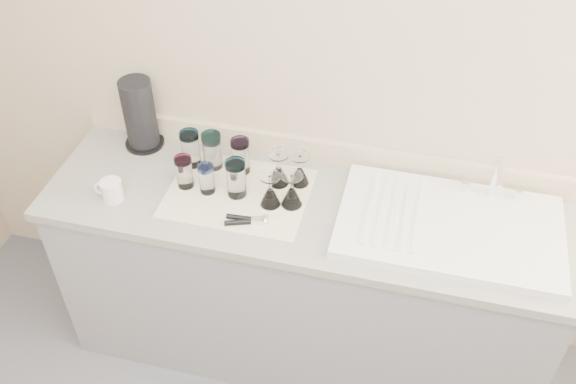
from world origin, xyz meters
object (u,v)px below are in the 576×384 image
(can_opener, at_px, (247,220))
(paper_towel_roll, at_px, (140,115))
(tumbler_cyan, at_px, (212,150))
(tumbler_purple, at_px, (241,156))
(tumbler_extra, at_px, (213,152))
(tumbler_teal, at_px, (191,148))
(tumbler_blue, at_px, (207,179))
(goblet_back_left, at_px, (278,173))
(goblet_front_left, at_px, (270,194))
(goblet_front_right, at_px, (292,194))
(goblet_back_right, at_px, (300,174))
(sink_unit, at_px, (450,226))
(white_mug, at_px, (111,190))
(tumbler_lavender, at_px, (236,178))
(tumbler_magenta, at_px, (184,172))

(can_opener, bearing_deg, paper_towel_roll, 147.61)
(tumbler_cyan, relative_size, tumbler_purple, 1.04)
(tumbler_extra, relative_size, paper_towel_roll, 0.45)
(tumbler_teal, bearing_deg, tumbler_blue, -50.62)
(paper_towel_roll, bearing_deg, can_opener, -32.39)
(goblet_back_left, bearing_deg, tumbler_cyan, 172.95)
(goblet_front_left, distance_m, goblet_front_right, 0.08)
(tumbler_purple, relative_size, goblet_back_left, 1.03)
(goblet_back_right, bearing_deg, can_opener, -117.41)
(goblet_front_left, bearing_deg, sink_unit, 3.02)
(tumbler_blue, height_order, can_opener, tumbler_blue)
(sink_unit, bearing_deg, can_opener, -168.12)
(white_mug, bearing_deg, tumbler_extra, 41.29)
(tumbler_cyan, bearing_deg, tumbler_extra, 75.16)
(tumbler_purple, bearing_deg, sink_unit, -8.52)
(tumbler_cyan, bearing_deg, tumbler_lavender, -43.87)
(tumbler_cyan, bearing_deg, goblet_back_right, -2.40)
(goblet_front_right, distance_m, paper_towel_roll, 0.75)
(tumbler_blue, xyz_separation_m, white_mug, (-0.35, -0.12, -0.03))
(goblet_front_right, relative_size, white_mug, 1.23)
(tumbler_magenta, bearing_deg, goblet_back_left, 16.63)
(tumbler_extra, bearing_deg, paper_towel_roll, 167.96)
(tumbler_lavender, height_order, goblet_front_left, tumbler_lavender)
(sink_unit, relative_size, goblet_back_left, 5.55)
(tumbler_cyan, distance_m, goblet_front_right, 0.40)
(tumbler_lavender, relative_size, goblet_front_left, 1.11)
(sink_unit, bearing_deg, goblet_front_left, -176.98)
(tumbler_purple, height_order, goblet_front_left, tumbler_purple)
(sink_unit, height_order, goblet_back_right, sink_unit)
(sink_unit, relative_size, white_mug, 6.87)
(tumbler_teal, distance_m, goblet_front_left, 0.41)
(goblet_front_right, height_order, paper_towel_roll, paper_towel_roll)
(tumbler_teal, bearing_deg, goblet_front_left, -22.36)
(tumbler_purple, bearing_deg, paper_towel_roll, 170.30)
(tumbler_extra, bearing_deg, tumbler_blue, -80.19)
(tumbler_lavender, relative_size, can_opener, 0.98)
(goblet_back_left, relative_size, can_opener, 0.91)
(tumbler_cyan, distance_m, tumbler_purple, 0.12)
(sink_unit, bearing_deg, tumbler_teal, 173.56)
(goblet_back_left, distance_m, goblet_front_right, 0.14)
(tumbler_cyan, relative_size, tumbler_blue, 1.26)
(sink_unit, distance_m, white_mug, 1.30)
(sink_unit, height_order, can_opener, sink_unit)
(goblet_front_right, bearing_deg, tumbler_purple, 149.82)
(tumbler_cyan, height_order, goblet_back_right, tumbler_cyan)
(goblet_front_left, bearing_deg, can_opener, -116.26)
(goblet_front_right, bearing_deg, goblet_back_left, 126.53)
(white_mug, bearing_deg, sink_unit, 6.61)
(tumbler_teal, relative_size, tumbler_extra, 1.14)
(goblet_front_left, bearing_deg, goblet_back_left, 90.55)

